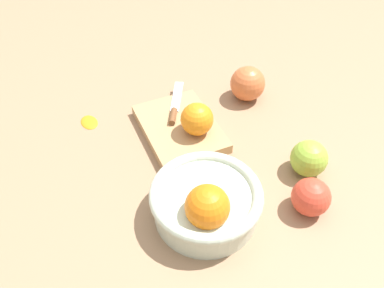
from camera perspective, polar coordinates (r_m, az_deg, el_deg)
name	(u,v)px	position (r m, az deg, el deg)	size (l,w,h in m)	color
ground_plane	(196,153)	(0.83, 0.54, -1.36)	(2.40, 2.40, 0.00)	#997556
bowl	(206,202)	(0.70, 2.04, -8.31)	(0.20, 0.20, 0.11)	beige
cutting_board	(180,128)	(0.87, -1.77, 2.23)	(0.21, 0.15, 0.02)	tan
orange_on_board	(197,119)	(0.82, 0.72, 3.58)	(0.07, 0.07, 0.07)	orange
knife	(175,107)	(0.90, -2.48, 5.26)	(0.13, 0.11, 0.01)	silver
apple_front_right	(248,84)	(0.96, 7.97, 8.56)	(0.08, 0.08, 0.08)	#CC6638
apple_front_left	(309,158)	(0.81, 16.40, -1.99)	(0.07, 0.07, 0.07)	#8EB738
apple_front_left_2	(311,197)	(0.74, 16.67, -7.28)	(0.07, 0.07, 0.07)	#D6422D
citrus_peel	(89,121)	(0.93, -14.54, 3.19)	(0.05, 0.04, 0.01)	orange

